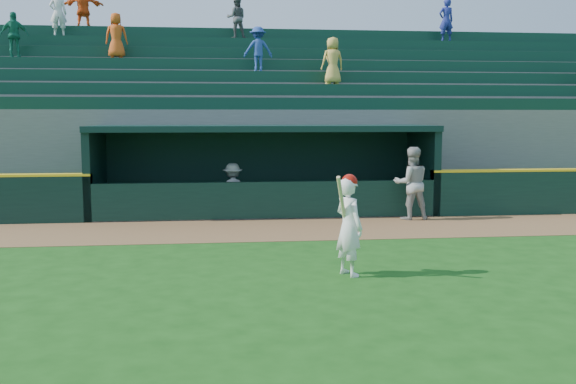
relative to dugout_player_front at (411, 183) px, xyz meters
name	(u,v)px	position (x,y,z in m)	size (l,w,h in m)	color
ground	(299,282)	(-3.77, -6.05, -0.96)	(120.00, 120.00, 0.00)	#184B12
warning_track	(273,230)	(-3.77, -1.15, -0.95)	(40.00, 3.00, 0.01)	brown
dugout_player_front	(411,183)	(0.00, 0.00, 0.00)	(0.93, 0.73, 1.92)	#A5A49F
dugout_player_inside	(233,190)	(-4.65, 1.05, -0.23)	(0.94, 0.54, 1.45)	gray
dugout	(263,164)	(-3.77, 1.95, 0.40)	(9.40, 2.80, 2.46)	slate
stands	(253,125)	(-3.79, 6.52, 1.44)	(34.50, 6.31, 7.52)	slate
batter_at_plate	(349,225)	(-2.87, -5.71, -0.08)	(0.63, 0.82, 1.76)	white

